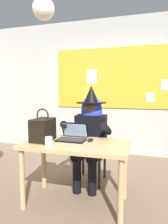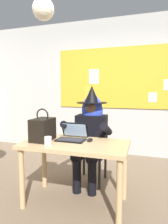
# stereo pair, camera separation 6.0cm
# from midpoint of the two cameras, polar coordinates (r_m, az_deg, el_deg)

# --- Properties ---
(ground_plane) EXTENTS (24.00, 24.00, 0.00)m
(ground_plane) POSITION_cam_midpoint_polar(r_m,az_deg,el_deg) (2.50, 1.57, -25.24)
(ground_plane) COLOR #75604C
(wall_back_bulletin) EXTENTS (6.26, 2.17, 2.72)m
(wall_back_bulletin) POSITION_cam_midpoint_polar(r_m,az_deg,el_deg) (4.05, 9.64, 7.24)
(wall_back_bulletin) COLOR #B2B2AD
(wall_back_bulletin) RESTS_ON ground
(desk_main) EXTENTS (1.20, 0.66, 0.72)m
(desk_main) POSITION_cam_midpoint_polar(r_m,az_deg,el_deg) (2.26, -1.88, -11.60)
(desk_main) COLOR tan
(desk_main) RESTS_ON ground
(chair_at_desk) EXTENTS (0.43, 0.43, 0.89)m
(chair_at_desk) POSITION_cam_midpoint_polar(r_m,az_deg,el_deg) (2.90, 3.20, -9.89)
(chair_at_desk) COLOR #2D3347
(chair_at_desk) RESTS_ON ground
(person_costumed) EXTENTS (0.61, 0.68, 1.37)m
(person_costumed) POSITION_cam_midpoint_polar(r_m,az_deg,el_deg) (2.72, 2.57, -5.00)
(person_costumed) COLOR black
(person_costumed) RESTS_ON ground
(laptop) EXTENTS (0.34, 0.28, 0.20)m
(laptop) POSITION_cam_midpoint_polar(r_m,az_deg,el_deg) (2.35, -2.70, -6.97)
(laptop) COLOR black
(laptop) RESTS_ON desk_main
(computer_mouse) EXTENTS (0.07, 0.11, 0.03)m
(computer_mouse) POSITION_cam_midpoint_polar(r_m,az_deg,el_deg) (2.27, 2.50, -8.14)
(computer_mouse) COLOR black
(computer_mouse) RESTS_ON desk_main
(handbag) EXTENTS (0.20, 0.30, 0.38)m
(handbag) POSITION_cam_midpoint_polar(r_m,az_deg,el_deg) (2.33, -11.24, -4.95)
(handbag) COLOR black
(handbag) RESTS_ON desk_main
(coffee_mug) EXTENTS (0.08, 0.08, 0.09)m
(coffee_mug) POSITION_cam_midpoint_polar(r_m,az_deg,el_deg) (2.14, -9.67, -8.33)
(coffee_mug) COLOR silver
(coffee_mug) RESTS_ON desk_main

